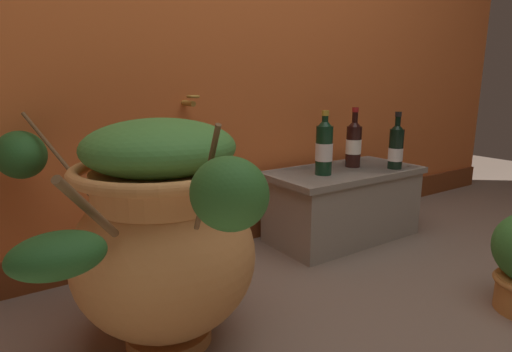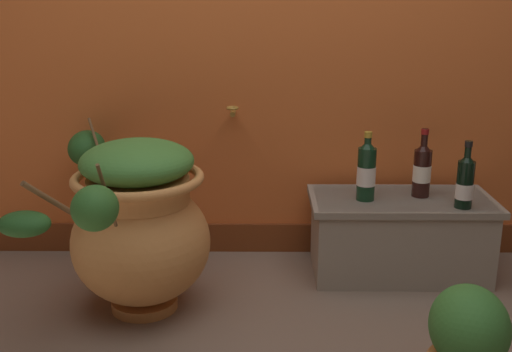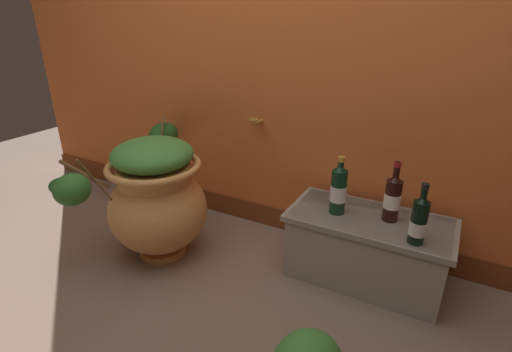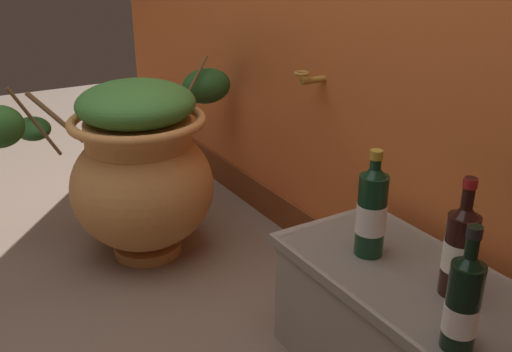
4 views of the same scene
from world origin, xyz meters
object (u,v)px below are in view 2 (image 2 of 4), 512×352
wine_bottle_right (422,168)px  potted_shrub (468,340)px  wine_bottle_left (366,170)px  wine_bottle_middle (465,181)px  terracotta_urn (137,222)px

wine_bottle_right → potted_shrub: 0.96m
potted_shrub → wine_bottle_left: bearing=102.4°
wine_bottle_middle → wine_bottle_right: bearing=132.7°
wine_bottle_middle → potted_shrub: (-0.20, -0.76, -0.29)m
potted_shrub → wine_bottle_middle: bearing=75.0°
terracotta_urn → wine_bottle_left: bearing=18.4°
potted_shrub → wine_bottle_right: bearing=86.0°
wine_bottle_left → wine_bottle_middle: size_ratio=1.05×
wine_bottle_right → terracotta_urn: bearing=-163.0°
wine_bottle_left → potted_shrub: 0.93m
wine_bottle_middle → potted_shrub: size_ratio=0.79×
terracotta_urn → wine_bottle_right: 1.25m
wine_bottle_middle → wine_bottle_right: size_ratio=0.94×
wine_bottle_left → wine_bottle_right: size_ratio=0.99×
wine_bottle_middle → wine_bottle_right: (-0.14, 0.15, 0.01)m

